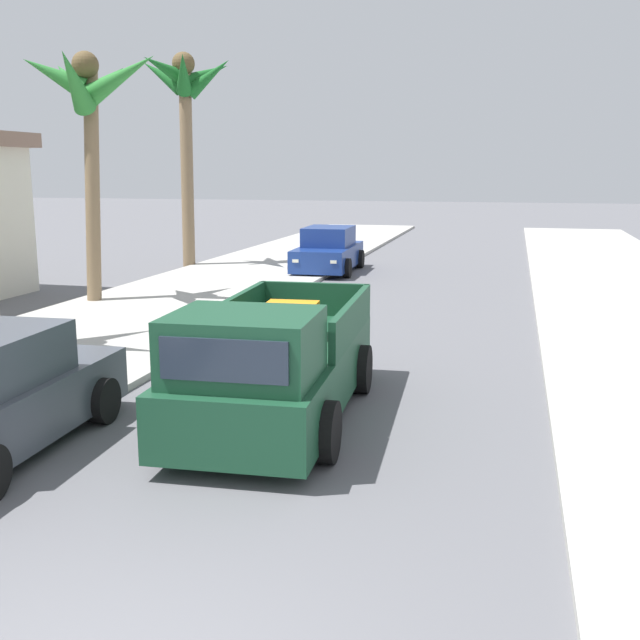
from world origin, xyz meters
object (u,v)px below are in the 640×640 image
(car_left_near, at_px, (328,251))
(pickup_truck, at_px, (274,367))
(palm_tree_right_fore, at_px, (186,98))
(palm_tree_left_mid, at_px, (89,101))

(car_left_near, bearing_deg, pickup_truck, -78.97)
(pickup_truck, height_order, palm_tree_right_fore, palm_tree_right_fore)
(pickup_truck, xyz_separation_m, car_left_near, (-3.01, 15.42, -0.07))
(pickup_truck, height_order, car_left_near, pickup_truck)
(car_left_near, xyz_separation_m, palm_tree_right_fore, (-5.10, 0.02, 5.18))
(car_left_near, xyz_separation_m, palm_tree_left_mid, (-4.33, -7.55, 4.42))
(pickup_truck, bearing_deg, car_left_near, 101.03)
(palm_tree_left_mid, bearing_deg, pickup_truck, -47.04)
(car_left_near, height_order, palm_tree_left_mid, palm_tree_left_mid)
(pickup_truck, distance_m, palm_tree_left_mid, 11.60)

